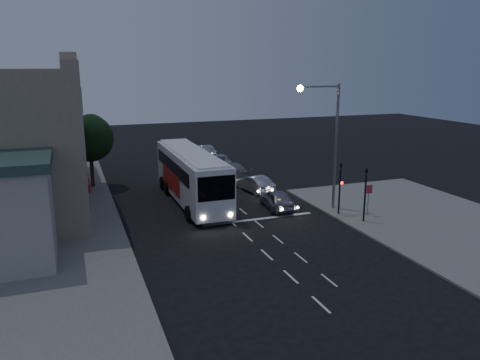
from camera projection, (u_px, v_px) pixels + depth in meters
name	position (u px, v px, depth m)	size (l,w,h in m)	color
ground	(242.00, 232.00, 29.78)	(120.00, 120.00, 0.00)	black
sidewalk_near	(449.00, 227.00, 30.51)	(12.00, 24.00, 0.12)	slate
sidewalk_far	(28.00, 216.00, 32.67)	(12.00, 50.00, 0.12)	slate
road_markings	(242.00, 215.00, 33.23)	(8.00, 30.55, 0.01)	silver
tour_bus	(191.00, 174.00, 35.94)	(3.11, 13.11, 4.01)	white
car_suv	(277.00, 199.00, 34.49)	(1.71, 4.25, 1.45)	gray
car_sedan_a	(255.00, 184.00, 39.17)	(1.48, 4.24, 1.40)	silver
car_sedan_b	(231.00, 171.00, 43.28)	(2.26, 5.57, 1.62)	gray
car_sedan_c	(218.00, 161.00, 48.44)	(2.42, 5.25, 1.46)	#ADADB5
car_extra	(203.00, 152.00, 53.44)	(1.63, 4.66, 1.54)	#AFB1B4
traffic_signal_main	(340.00, 182.00, 32.48)	(0.25, 0.35, 4.10)	black
traffic_signal_side	(366.00, 188.00, 30.92)	(0.18, 0.15, 4.10)	black
regulatory_sign	(369.00, 195.00, 32.33)	(0.45, 0.12, 2.20)	slate
streetlight	(328.00, 132.00, 32.91)	(3.32, 0.44, 9.00)	slate
main_building	(4.00, 145.00, 31.14)	(10.12, 12.00, 11.00)	gray
low_building_north	(27.00, 144.00, 42.65)	(9.40, 9.40, 6.50)	#A09E98
street_tree	(89.00, 136.00, 39.64)	(4.00, 4.00, 6.20)	black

